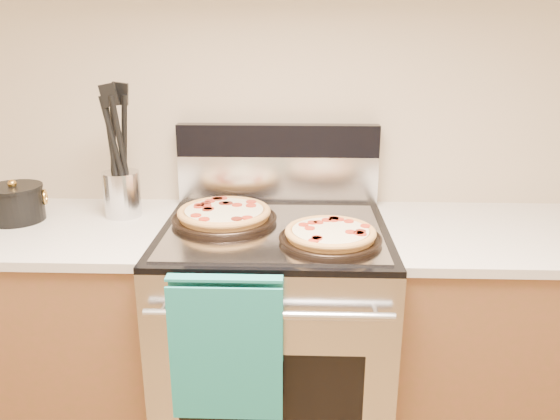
{
  "coord_description": "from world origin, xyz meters",
  "views": [
    {
      "loc": [
        0.08,
        -0.07,
        1.55
      ],
      "look_at": [
        0.02,
        1.55,
        1.02
      ],
      "focal_mm": 35.0,
      "sensor_mm": 36.0,
      "label": 1
    }
  ],
  "objects_px": {
    "utensil_crock": "(122,194)",
    "pepperoni_pizza_front": "(330,235)",
    "range_body": "(275,350)",
    "pepperoni_pizza_back": "(224,215)",
    "saucepan": "(15,205)"
  },
  "relations": [
    {
      "from": "pepperoni_pizza_front",
      "to": "saucepan",
      "type": "bearing_deg",
      "value": 169.26
    },
    {
      "from": "range_body",
      "to": "pepperoni_pizza_back",
      "type": "relative_size",
      "value": 2.53
    },
    {
      "from": "saucepan",
      "to": "utensil_crock",
      "type": "bearing_deg",
      "value": 10.82
    },
    {
      "from": "range_body",
      "to": "utensil_crock",
      "type": "relative_size",
      "value": 5.51
    },
    {
      "from": "pepperoni_pizza_back",
      "to": "pepperoni_pizza_front",
      "type": "xyz_separation_m",
      "value": [
        0.35,
        -0.18,
        -0.0
      ]
    },
    {
      "from": "range_body",
      "to": "utensil_crock",
      "type": "distance_m",
      "value": 0.79
    },
    {
      "from": "pepperoni_pizza_front",
      "to": "range_body",
      "type": "bearing_deg",
      "value": 144.16
    },
    {
      "from": "pepperoni_pizza_back",
      "to": "utensil_crock",
      "type": "bearing_deg",
      "value": 165.3
    },
    {
      "from": "utensil_crock",
      "to": "pepperoni_pizza_front",
      "type": "bearing_deg",
      "value": -20.64
    },
    {
      "from": "pepperoni_pizza_back",
      "to": "saucepan",
      "type": "height_order",
      "value": "saucepan"
    },
    {
      "from": "utensil_crock",
      "to": "saucepan",
      "type": "relative_size",
      "value": 0.86
    },
    {
      "from": "range_body",
      "to": "pepperoni_pizza_front",
      "type": "xyz_separation_m",
      "value": [
        0.18,
        -0.13,
        0.5
      ]
    },
    {
      "from": "saucepan",
      "to": "pepperoni_pizza_front",
      "type": "bearing_deg",
      "value": -10.74
    },
    {
      "from": "range_body",
      "to": "pepperoni_pizza_back",
      "type": "height_order",
      "value": "pepperoni_pizza_back"
    },
    {
      "from": "range_body",
      "to": "saucepan",
      "type": "distance_m",
      "value": 1.06
    }
  ]
}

